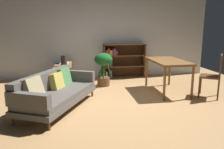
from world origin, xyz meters
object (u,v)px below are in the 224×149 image
media_console (64,75)px  potted_floor_plant (103,65)px  open_laptop (62,63)px  desk_speaker (64,61)px  dining_table (168,64)px  fabric_couch (55,90)px  dining_chair_near (214,74)px  bookshelf (121,61)px

media_console → potted_floor_plant: potted_floor_plant is taller
open_laptop → desk_speaker: desk_speaker is taller
media_console → dining_table: (2.59, -1.11, 0.44)m
media_console → fabric_couch: bearing=-93.0°
open_laptop → dining_table: size_ratio=0.32×
open_laptop → potted_floor_plant: bearing=-19.6°
fabric_couch → desk_speaker: (0.14, 1.52, 0.37)m
fabric_couch → dining_chair_near: (3.56, 0.12, 0.20)m
fabric_couch → dining_table: 2.80m
dining_chair_near → potted_floor_plant: bearing=148.7°
potted_floor_plant → bookshelf: size_ratio=0.69×
fabric_couch → media_console: fabric_couch is taller
desk_speaker → dining_table: size_ratio=0.21×
desk_speaker → bookshelf: size_ratio=0.22×
open_laptop → dining_table: 2.91m
potted_floor_plant → dining_table: 1.72m
potted_floor_plant → dining_chair_near: bearing=-31.3°
open_laptop → dining_table: bearing=-25.3°
potted_floor_plant → bookshelf: (0.70, 0.98, -0.04)m
open_laptop → dining_table: dining_table is taller
fabric_couch → media_console: (0.10, 1.83, -0.08)m
open_laptop → desk_speaker: 0.47m
media_console → bookshelf: 1.94m
open_laptop → dining_table: (2.63, -1.24, 0.11)m
dining_chair_near → bookshelf: 2.94m
potted_floor_plant → dining_table: (1.50, -0.84, 0.14)m
fabric_couch → dining_table: dining_table is taller
open_laptop → potted_floor_plant: 1.20m
open_laptop → bookshelf: 1.92m
fabric_couch → media_console: 1.84m
dining_table → bookshelf: bearing=113.7°
fabric_couch → media_console: size_ratio=1.70×
open_laptop → fabric_couch: bearing=-91.5°
potted_floor_plant → desk_speaker: bearing=-177.6°
potted_floor_plant → dining_chair_near: (2.37, -1.44, -0.02)m
fabric_couch → desk_speaker: desk_speaker is taller
dining_table → media_console: bearing=156.8°
fabric_couch → bookshelf: 3.17m
open_laptop → bookshelf: (1.83, 0.58, -0.07)m
fabric_couch → dining_chair_near: bearing=2.0°
dining_chair_near → bookshelf: size_ratio=0.76×
media_console → desk_speaker: desk_speaker is taller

